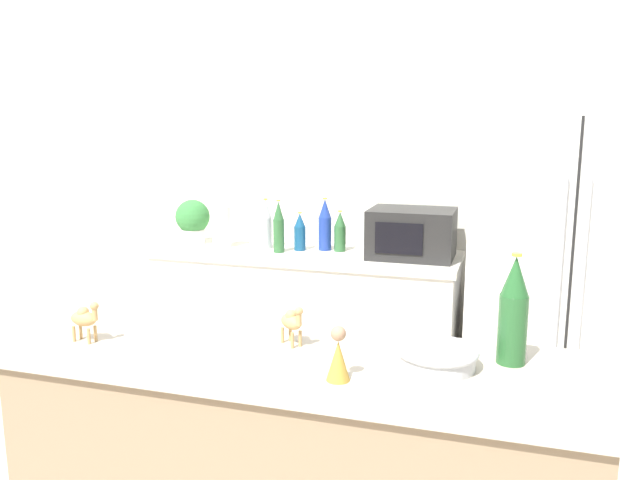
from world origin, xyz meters
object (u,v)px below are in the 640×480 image
object	(u,v)px
back_bottle_2	(279,227)
back_bottle_0	(266,225)
fruit_bowl	(438,356)
camel_figurine_second	(85,318)
camel_figurine	(292,321)
potted_plant	(193,220)
paper_towel_roll	(221,227)
wine_bottle	(513,311)
wise_man_figurine_crimson	(338,357)
back_bottle_1	(340,232)
back_bottle_3	(300,232)
microwave	(412,233)
refrigerator	(563,277)
back_bottle_4	(325,225)

from	to	relation	value
back_bottle_2	back_bottle_0	bearing A→B (deg)	142.26
back_bottle_0	fruit_bowl	size ratio (longest dim) A/B	1.37
camel_figurine_second	camel_figurine	bearing A→B (deg)	14.45
potted_plant	paper_towel_roll	world-z (taller)	potted_plant
wine_bottle	wise_man_figurine_crimson	bearing A→B (deg)	-149.27
back_bottle_2	camel_figurine	xyz separation A→B (m)	(0.70, -1.74, 0.04)
back_bottle_1	back_bottle_3	size ratio (longest dim) A/B	1.06
camel_figurine_second	wise_man_figurine_crimson	size ratio (longest dim) A/B	0.89
back_bottle_3	fruit_bowl	world-z (taller)	back_bottle_3
paper_towel_roll	camel_figurine_second	size ratio (longest dim) A/B	1.96
wise_man_figurine_crimson	microwave	bearing A→B (deg)	93.50
back_bottle_0	fruit_bowl	distance (m)	2.26
paper_towel_roll	wine_bottle	size ratio (longest dim) A/B	0.82
refrigerator	back_bottle_0	size ratio (longest dim) A/B	5.62
wine_bottle	wise_man_figurine_crimson	world-z (taller)	wine_bottle
paper_towel_roll	back_bottle_4	xyz separation A→B (m)	(0.64, 0.11, 0.02)
back_bottle_4	camel_figurine_second	world-z (taller)	back_bottle_4
potted_plant	microwave	xyz separation A→B (m)	(1.40, 0.00, -0.01)
back_bottle_3	back_bottle_4	distance (m)	0.16
back_bottle_2	back_bottle_3	xyz separation A→B (m)	(0.10, 0.09, -0.04)
back_bottle_3	wise_man_figurine_crimson	size ratio (longest dim) A/B	1.59
camel_figurine	microwave	bearing A→B (deg)	87.60
back_bottle_3	fruit_bowl	distance (m)	2.15
potted_plant	back_bottle_3	bearing A→B (deg)	0.25
paper_towel_roll	camel_figurine_second	bearing A→B (deg)	-75.98
back_bottle_1	refrigerator	bearing A→B (deg)	-6.89
potted_plant	paper_towel_roll	xyz separation A→B (m)	(0.23, -0.06, -0.02)
camel_figurine_second	microwave	bearing A→B (deg)	70.88
paper_towel_roll	wise_man_figurine_crimson	distance (m)	2.36
potted_plant	microwave	world-z (taller)	potted_plant
back_bottle_2	back_bottle_4	world-z (taller)	back_bottle_4
back_bottle_4	fruit_bowl	size ratio (longest dim) A/B	1.43
back_bottle_0	wise_man_figurine_crimson	distance (m)	2.28
refrigerator	back_bottle_3	size ratio (longest dim) A/B	7.37
paper_towel_roll	microwave	world-z (taller)	microwave
wise_man_figurine_crimson	back_bottle_1	bearing A→B (deg)	105.14
wise_man_figurine_crimson	camel_figurine	bearing A→B (deg)	134.01
wine_bottle	wise_man_figurine_crimson	xyz separation A→B (m)	(-0.43, -0.26, -0.09)
back_bottle_0	wine_bottle	distance (m)	2.30
fruit_bowl	camel_figurine_second	distance (m)	1.06
refrigerator	wine_bottle	world-z (taller)	refrigerator
microwave	back_bottle_4	distance (m)	0.54
microwave	camel_figurine_second	bearing A→B (deg)	-109.12
back_bottle_2	wine_bottle	xyz separation A→B (m)	(1.33, -1.69, 0.11)
back_bottle_1	back_bottle_2	distance (m)	0.37
back_bottle_0	back_bottle_4	distance (m)	0.37
paper_towel_roll	fruit_bowl	distance (m)	2.38
wise_man_figurine_crimson	wine_bottle	bearing A→B (deg)	30.73
potted_plant	back_bottle_2	world-z (taller)	back_bottle_2
back_bottle_1	back_bottle_2	world-z (taller)	back_bottle_2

